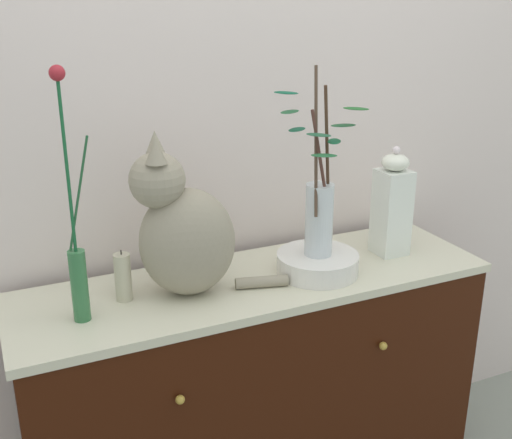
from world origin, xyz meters
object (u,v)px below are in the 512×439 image
sideboard (256,400)px  bowl_porcelain (317,263)px  cat_sitting (182,230)px  candle_pillar (123,277)px  vase_glass_clear (319,209)px  jar_lidded_porcelain (391,205)px  vase_slim_green (76,255)px

sideboard → bowl_porcelain: 0.48m
bowl_porcelain → cat_sitting: bearing=174.9°
sideboard → candle_pillar: size_ratio=9.69×
vase_glass_clear → jar_lidded_porcelain: vase_glass_clear is taller
cat_sitting → candle_pillar: size_ratio=3.10×
jar_lidded_porcelain → bowl_porcelain: bearing=-171.3°
cat_sitting → vase_slim_green: size_ratio=0.71×
bowl_porcelain → jar_lidded_porcelain: bearing=8.7°
vase_slim_green → cat_sitting: bearing=7.0°
candle_pillar → sideboard: bearing=-4.0°
jar_lidded_porcelain → candle_pillar: 0.84m
vase_slim_green → candle_pillar: 0.18m
vase_slim_green → vase_glass_clear: (0.67, -0.00, 0.02)m
sideboard → candle_pillar: bearing=176.0°
cat_sitting → jar_lidded_porcelain: size_ratio=1.29×
sideboard → bowl_porcelain: bearing=-12.2°
sideboard → jar_lidded_porcelain: (0.46, 0.00, 0.57)m
vase_slim_green → candle_pillar: vase_slim_green is taller
vase_slim_green → bowl_porcelain: (0.68, -0.00, -0.15)m
jar_lidded_porcelain → candle_pillar: size_ratio=2.40×
bowl_porcelain → jar_lidded_porcelain: 0.31m
vase_glass_clear → bowl_porcelain: bearing=37.6°
bowl_porcelain → vase_slim_green: bearing=180.0°
sideboard → vase_slim_green: 0.77m
vase_glass_clear → vase_slim_green: bearing=179.8°
cat_sitting → vase_slim_green: vase_slim_green is taller
vase_slim_green → candle_pillar: size_ratio=4.38×
sideboard → cat_sitting: (-0.22, -0.00, 0.60)m
vase_slim_green → vase_glass_clear: 0.67m
bowl_porcelain → vase_glass_clear: bearing=-142.4°
vase_glass_clear → jar_lidded_porcelain: 0.29m
sideboard → vase_glass_clear: bearing=-12.7°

